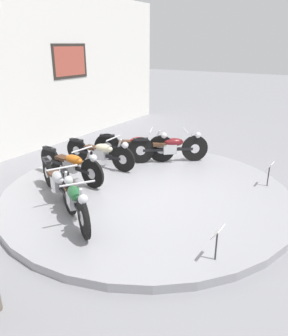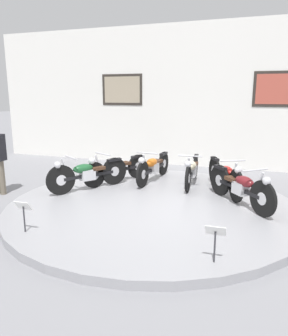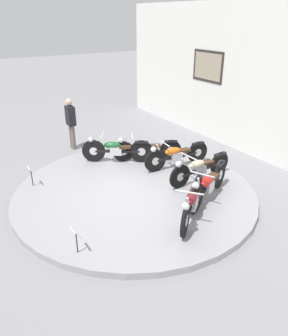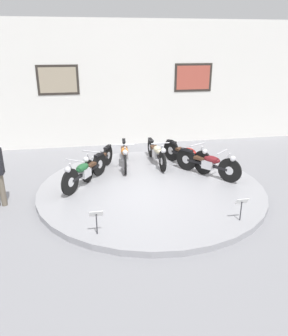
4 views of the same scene
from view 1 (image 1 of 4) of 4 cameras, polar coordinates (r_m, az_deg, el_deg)
The scene contains 10 objects.
ground_plane at distance 6.73m, azimuth 0.40°, elevation -4.67°, with size 60.00×60.00×0.00m, color gray.
display_platform at distance 6.70m, azimuth 0.40°, elevation -4.13°, with size 5.72×5.72×0.14m, color #99999E.
motorcycle_green at distance 5.54m, azimuth -12.11°, elevation -4.98°, with size 1.15×1.70×0.80m.
motorcycle_silver at distance 6.28m, azimuth -14.77°, elevation -2.25°, with size 0.94×1.76×0.78m.
motorcycle_orange at distance 7.11m, azimuth -12.56°, elevation 0.73°, with size 0.54×1.96×0.78m.
motorcycle_cream at distance 7.78m, azimuth -7.56°, elevation 2.77°, with size 0.54×1.95×0.78m.
motorcycle_red at distance 8.12m, azimuth -1.45°, elevation 3.96°, with size 0.92×1.85×0.81m.
motorcycle_maroon at distance 8.06m, azimuth 4.48°, elevation 3.70°, with size 1.31×1.59×0.80m.
info_placard_front_left at distance 4.54m, azimuth 12.61°, elevation -11.53°, with size 0.26×0.11×0.51m.
info_placard_front_centre at distance 7.13m, azimuth 20.99°, elevation -0.19°, with size 0.26×0.11×0.51m.
Camera 1 is at (-5.14, -3.23, 2.91)m, focal length 35.00 mm.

